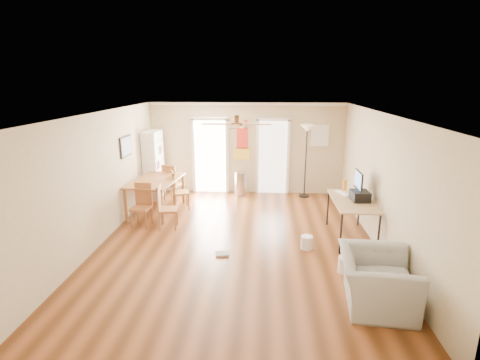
# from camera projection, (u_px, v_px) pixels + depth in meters

# --- Properties ---
(floor) EXTENTS (7.00, 7.00, 0.00)m
(floor) POSITION_uv_depth(u_px,v_px,m) (238.00, 242.00, 7.51)
(floor) COLOR brown
(floor) RESTS_ON ground
(ceiling) EXTENTS (5.50, 7.00, 0.00)m
(ceiling) POSITION_uv_depth(u_px,v_px,m) (238.00, 113.00, 6.83)
(ceiling) COLOR silver
(ceiling) RESTS_ON floor
(wall_back) EXTENTS (5.50, 0.04, 2.60)m
(wall_back) POSITION_uv_depth(u_px,v_px,m) (247.00, 149.00, 10.54)
(wall_back) COLOR beige
(wall_back) RESTS_ON floor
(wall_front) EXTENTS (5.50, 0.04, 2.60)m
(wall_front) POSITION_uv_depth(u_px,v_px,m) (214.00, 269.00, 3.80)
(wall_front) COLOR beige
(wall_front) RESTS_ON floor
(wall_left) EXTENTS (0.04, 7.00, 2.60)m
(wall_left) POSITION_uv_depth(u_px,v_px,m) (101.00, 178.00, 7.35)
(wall_left) COLOR beige
(wall_left) RESTS_ON floor
(wall_right) EXTENTS (0.04, 7.00, 2.60)m
(wall_right) POSITION_uv_depth(u_px,v_px,m) (382.00, 183.00, 7.00)
(wall_right) COLOR beige
(wall_right) RESTS_ON floor
(crown_molding) EXTENTS (5.50, 7.00, 0.08)m
(crown_molding) POSITION_uv_depth(u_px,v_px,m) (238.00, 115.00, 6.84)
(crown_molding) COLOR white
(crown_molding) RESTS_ON wall_back
(kitchen_doorway) EXTENTS (0.90, 0.10, 2.10)m
(kitchen_doorway) POSITION_uv_depth(u_px,v_px,m) (210.00, 157.00, 10.66)
(kitchen_doorway) COLOR white
(kitchen_doorway) RESTS_ON wall_back
(bathroom_doorway) EXTENTS (0.80, 0.10, 2.10)m
(bathroom_doorway) POSITION_uv_depth(u_px,v_px,m) (273.00, 158.00, 10.55)
(bathroom_doorway) COLOR white
(bathroom_doorway) RESTS_ON wall_back
(wall_decal) EXTENTS (0.46, 0.03, 1.10)m
(wall_decal) POSITION_uv_depth(u_px,v_px,m) (242.00, 140.00, 10.47)
(wall_decal) COLOR red
(wall_decal) RESTS_ON wall_back
(ac_grille) EXTENTS (0.50, 0.04, 0.60)m
(ac_grille) POSITION_uv_depth(u_px,v_px,m) (320.00, 136.00, 10.28)
(ac_grille) COLOR white
(ac_grille) RESTS_ON wall_back
(framed_poster) EXTENTS (0.04, 0.66, 0.48)m
(framed_poster) POSITION_uv_depth(u_px,v_px,m) (126.00, 146.00, 8.59)
(framed_poster) COLOR black
(framed_poster) RESTS_ON wall_left
(ceiling_fan) EXTENTS (1.24, 1.24, 0.20)m
(ceiling_fan) POSITION_uv_depth(u_px,v_px,m) (237.00, 124.00, 6.59)
(ceiling_fan) COLOR #593819
(ceiling_fan) RESTS_ON ceiling
(bookshelf) EXTENTS (0.40, 0.85, 1.87)m
(bookshelf) POSITION_uv_depth(u_px,v_px,m) (154.00, 165.00, 10.17)
(bookshelf) COLOR white
(bookshelf) RESTS_ON floor
(dining_table) EXTENTS (1.17, 1.76, 0.83)m
(dining_table) POSITION_uv_depth(u_px,v_px,m) (157.00, 196.00, 9.14)
(dining_table) COLOR #A06733
(dining_table) RESTS_ON floor
(dining_chair_right_a) EXTENTS (0.51, 0.51, 0.98)m
(dining_chair_right_a) POSITION_uv_depth(u_px,v_px,m) (181.00, 190.00, 9.35)
(dining_chair_right_a) COLOR #A97A36
(dining_chair_right_a) RESTS_ON floor
(dining_chair_right_b) EXTENTS (0.44, 0.44, 0.98)m
(dining_chair_right_b) POSITION_uv_depth(u_px,v_px,m) (168.00, 207.00, 8.11)
(dining_chair_right_b) COLOR #A36934
(dining_chair_right_b) RESTS_ON floor
(dining_chair_near) EXTENTS (0.43, 0.43, 0.96)m
(dining_chair_near) POSITION_uv_depth(u_px,v_px,m) (141.00, 206.00, 8.22)
(dining_chair_near) COLOR #A86836
(dining_chair_near) RESTS_ON floor
(dining_chair_far) EXTENTS (0.52, 0.52, 1.01)m
(dining_chair_far) POSITION_uv_depth(u_px,v_px,m) (173.00, 182.00, 10.04)
(dining_chair_far) COLOR #A56D35
(dining_chair_far) RESTS_ON floor
(trash_can) EXTENTS (0.33, 0.33, 0.68)m
(trash_can) POSITION_uv_depth(u_px,v_px,m) (240.00, 184.00, 10.49)
(trash_can) COLOR #A9A9AB
(trash_can) RESTS_ON floor
(torchiere_lamp) EXTENTS (0.42, 0.42, 2.03)m
(torchiere_lamp) POSITION_uv_depth(u_px,v_px,m) (306.00, 161.00, 10.21)
(torchiere_lamp) COLOR black
(torchiere_lamp) RESTS_ON floor
(computer_desk) EXTENTS (0.78, 1.55, 0.83)m
(computer_desk) POSITION_uv_depth(u_px,v_px,m) (351.00, 219.00, 7.59)
(computer_desk) COLOR #A47C59
(computer_desk) RESTS_ON floor
(imac) EXTENTS (0.18, 0.59, 0.54)m
(imac) POSITION_uv_depth(u_px,v_px,m) (358.00, 184.00, 7.66)
(imac) COLOR black
(imac) RESTS_ON computer_desk
(keyboard) EXTENTS (0.25, 0.42, 0.01)m
(keyboard) POSITION_uv_depth(u_px,v_px,m) (342.00, 193.00, 7.93)
(keyboard) COLOR white
(keyboard) RESTS_ON computer_desk
(printer) EXTENTS (0.36, 0.41, 0.20)m
(printer) POSITION_uv_depth(u_px,v_px,m) (360.00, 196.00, 7.44)
(printer) COLOR black
(printer) RESTS_ON computer_desk
(orange_bottle) EXTENTS (0.10, 0.10, 0.23)m
(orange_bottle) POSITION_uv_depth(u_px,v_px,m) (345.00, 185.00, 8.16)
(orange_bottle) COLOR orange
(orange_bottle) RESTS_ON computer_desk
(wastebasket_a) EXTENTS (0.27, 0.27, 0.27)m
(wastebasket_a) POSITION_uv_depth(u_px,v_px,m) (307.00, 243.00, 7.18)
(wastebasket_a) COLOR silver
(wastebasket_a) RESTS_ON floor
(wastebasket_b) EXTENTS (0.29, 0.29, 0.28)m
(wastebasket_b) POSITION_uv_depth(u_px,v_px,m) (345.00, 265.00, 6.29)
(wastebasket_b) COLOR white
(wastebasket_b) RESTS_ON floor
(floor_cloth) EXTENTS (0.28, 0.24, 0.04)m
(floor_cloth) POSITION_uv_depth(u_px,v_px,m) (222.00, 254.00, 6.96)
(floor_cloth) COLOR #9D9E99
(floor_cloth) RESTS_ON floor
(armchair) EXTENTS (1.16, 1.29, 0.77)m
(armchair) POSITION_uv_depth(u_px,v_px,m) (376.00, 281.00, 5.33)
(armchair) COLOR #9B9C97
(armchair) RESTS_ON floor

